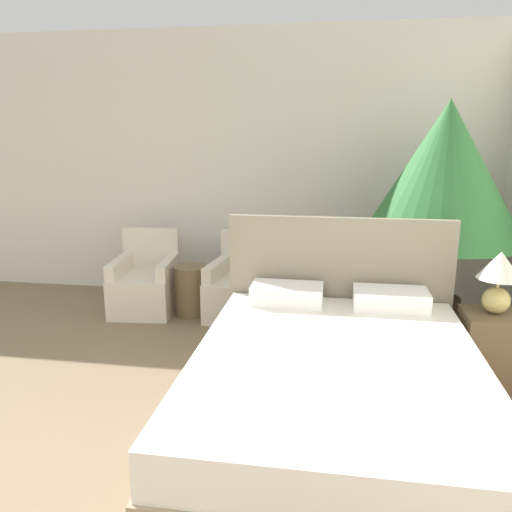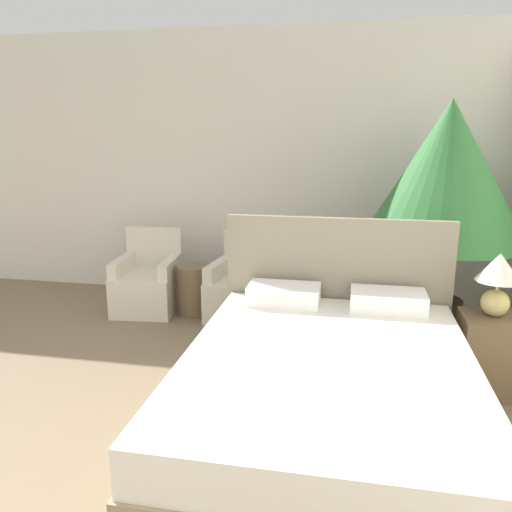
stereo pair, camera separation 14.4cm
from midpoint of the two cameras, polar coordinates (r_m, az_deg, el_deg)
name	(u,v)px [view 2 (the right image)]	position (r m, az deg, el deg)	size (l,w,h in m)	color
wall_back	(231,167)	(5.62, -2.08, 10.11)	(10.00, 0.06, 2.90)	silver
bed	(327,389)	(3.17, 9.49, -14.80)	(1.74, 2.22, 1.19)	#8C7A5B
armchair_near_window_left	(148,286)	(5.35, -11.49, -3.33)	(0.67, 0.75, 0.83)	beige
armchair_near_window_right	(243,291)	(5.06, -0.66, -4.06)	(0.67, 0.75, 0.83)	beige
potted_palm	(446,177)	(4.58, 21.78, 8.34)	(1.38, 1.38, 2.10)	#38281E
nightstand	(491,354)	(4.02, 26.24, -10.02)	(0.44, 0.39, 0.56)	brown
table_lamp	(498,278)	(3.86, 26.90, -2.21)	(0.30, 0.30, 0.45)	tan
side_table	(194,290)	(5.15, -6.34, -3.84)	(0.34, 0.34, 0.51)	brown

